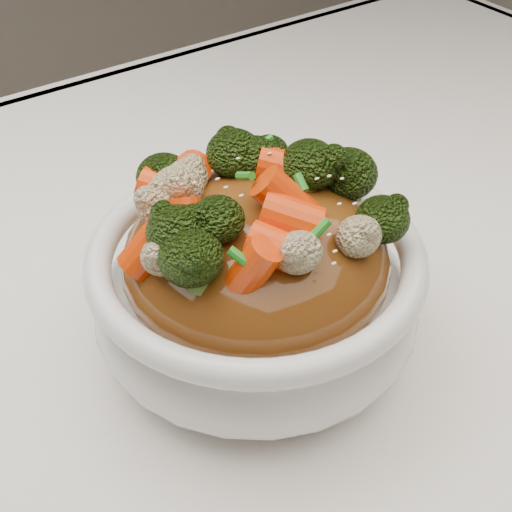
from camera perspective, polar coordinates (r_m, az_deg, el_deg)
tablecloth at (r=0.51m, az=-1.51°, el=-6.49°), size 1.20×0.80×0.04m
bowl at (r=0.45m, az=0.00°, el=-3.02°), size 0.21×0.21×0.08m
sauce_base at (r=0.43m, az=0.00°, el=-0.29°), size 0.17×0.17×0.09m
carrots at (r=0.40m, az=0.00°, el=6.26°), size 0.17×0.17×0.05m
broccoli at (r=0.40m, az=0.00°, el=6.15°), size 0.17×0.17×0.04m
cauliflower at (r=0.40m, az=0.00°, el=5.92°), size 0.17×0.17×0.03m
scallions at (r=0.40m, az=0.00°, el=6.38°), size 0.13×0.13×0.02m
sesame_seeds at (r=0.40m, az=0.00°, el=6.38°), size 0.15×0.15×0.01m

